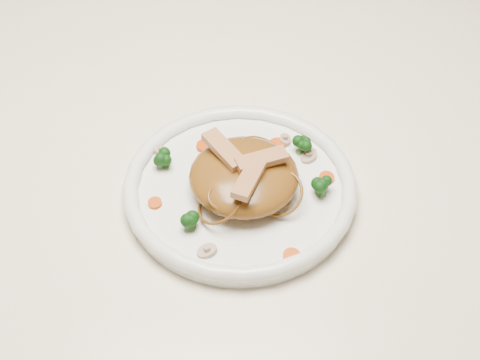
{
  "coord_description": "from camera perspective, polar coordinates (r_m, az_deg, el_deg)",
  "views": [
    {
      "loc": [
        0.05,
        -0.69,
        1.44
      ],
      "look_at": [
        0.07,
        -0.07,
        0.78
      ],
      "focal_mm": 53.81,
      "sensor_mm": 36.0,
      "label": 1
    }
  ],
  "objects": [
    {
      "name": "carrot_0",
      "position": [
        0.97,
        2.95,
        2.82
      ],
      "size": [
        0.03,
        0.03,
        0.0
      ],
      "primitive_type": "cylinder",
      "rotation": [
        0.0,
        0.0,
        0.34
      ],
      "color": "#DB5008",
      "rests_on": "plate"
    },
    {
      "name": "carrot_4",
      "position": [
        0.85,
        4.12,
        -6.01
      ],
      "size": [
        0.02,
        0.02,
        0.0
      ],
      "primitive_type": "cylinder",
      "rotation": [
        0.0,
        0.0,
        -0.15
      ],
      "color": "#DB5008",
      "rests_on": "plate"
    },
    {
      "name": "broccoli_3",
      "position": [
        0.91,
        6.52,
        -0.43
      ],
      "size": [
        0.03,
        0.03,
        0.03
      ],
      "primitive_type": null,
      "rotation": [
        0.0,
        0.0,
        -0.13
      ],
      "color": "#0C380B",
      "rests_on": "plate"
    },
    {
      "name": "mushroom_2",
      "position": [
        0.97,
        -6.24,
        2.3
      ],
      "size": [
        0.03,
        0.03,
        0.01
      ],
      "primitive_type": "cylinder",
      "rotation": [
        0.0,
        0.0,
        -0.5
      ],
      "color": "#C8B196",
      "rests_on": "plate"
    },
    {
      "name": "plate",
      "position": [
        0.93,
        0.0,
        -0.93
      ],
      "size": [
        0.36,
        0.36,
        0.02
      ],
      "primitive_type": "cylinder",
      "rotation": [
        0.0,
        0.0,
        0.25
      ],
      "color": "white",
      "rests_on": "table"
    },
    {
      "name": "table",
      "position": [
        1.05,
        -3.68,
        -2.0
      ],
      "size": [
        1.2,
        0.8,
        0.75
      ],
      "color": "white",
      "rests_on": "ground"
    },
    {
      "name": "mushroom_0",
      "position": [
        0.85,
        -2.64,
        -5.64
      ],
      "size": [
        0.03,
        0.03,
        0.01
      ],
      "primitive_type": "cylinder",
      "rotation": [
        0.0,
        0.0,
        0.39
      ],
      "color": "#C8B196",
      "rests_on": "plate"
    },
    {
      "name": "carrot_1",
      "position": [
        0.9,
        -6.77,
        -1.83
      ],
      "size": [
        0.02,
        0.02,
        0.0
      ],
      "primitive_type": "cylinder",
      "rotation": [
        0.0,
        0.0,
        0.05
      ],
      "color": "#DB5008",
      "rests_on": "plate"
    },
    {
      "name": "carrot_3",
      "position": [
        0.97,
        -2.82,
        2.69
      ],
      "size": [
        0.02,
        0.02,
        0.0
      ],
      "primitive_type": "cylinder",
      "rotation": [
        0.0,
        0.0,
        0.05
      ],
      "color": "#DB5008",
      "rests_on": "plate"
    },
    {
      "name": "mushroom_3",
      "position": [
        0.98,
        3.59,
        3.19
      ],
      "size": [
        0.02,
        0.02,
        0.01
      ],
      "primitive_type": "cylinder",
      "rotation": [
        0.0,
        0.0,
        1.56
      ],
      "color": "#C8B196",
      "rests_on": "plate"
    },
    {
      "name": "chicken_a",
      "position": [
        0.88,
        1.72,
        1.64
      ],
      "size": [
        0.07,
        0.04,
        0.01
      ],
      "primitive_type": "cube",
      "rotation": [
        0.0,
        0.0,
        0.37
      ],
      "color": "tan",
      "rests_on": "noodle_mound"
    },
    {
      "name": "mushroom_1",
      "position": [
        0.96,
        5.48,
        1.89
      ],
      "size": [
        0.04,
        0.04,
        0.01
      ],
      "primitive_type": "cylinder",
      "rotation": [
        0.0,
        0.0,
        0.85
      ],
      "color": "#C8B196",
      "rests_on": "plate"
    },
    {
      "name": "noodle_mound",
      "position": [
        0.9,
        0.31,
        0.31
      ],
      "size": [
        0.15,
        0.15,
        0.04
      ],
      "primitive_type": "ellipsoid",
      "rotation": [
        0.0,
        0.0,
        -0.12
      ],
      "color": "brown",
      "rests_on": "plate"
    },
    {
      "name": "broccoli_2",
      "position": [
        0.87,
        -4.01,
        -3.17
      ],
      "size": [
        0.03,
        0.03,
        0.03
      ],
      "primitive_type": null,
      "rotation": [
        0.0,
        0.0,
        0.04
      ],
      "color": "#0C380B",
      "rests_on": "plate"
    },
    {
      "name": "carrot_2",
      "position": [
        0.93,
        6.88,
        0.18
      ],
      "size": [
        0.03,
        0.03,
        0.0
      ],
      "primitive_type": "cylinder",
      "rotation": [
        0.0,
        0.0,
        -0.43
      ],
      "color": "#DB5008",
      "rests_on": "plate"
    },
    {
      "name": "chicken_c",
      "position": [
        0.86,
        0.75,
        0.13
      ],
      "size": [
        0.05,
        0.07,
        0.01
      ],
      "primitive_type": "cube",
      "rotation": [
        0.0,
        0.0,
        4.31
      ],
      "color": "tan",
      "rests_on": "noodle_mound"
    },
    {
      "name": "chicken_b",
      "position": [
        0.89,
        -1.28,
        2.43
      ],
      "size": [
        0.06,
        0.07,
        0.01
      ],
      "primitive_type": "cube",
      "rotation": [
        0.0,
        0.0,
        2.18
      ],
      "color": "tan",
      "rests_on": "noodle_mound"
    },
    {
      "name": "broccoli_1",
      "position": [
        0.94,
        -6.01,
        1.78
      ],
      "size": [
        0.03,
        0.03,
        0.03
      ],
      "primitive_type": null,
      "rotation": [
        0.0,
        0.0,
        0.2
      ],
      "color": "#0C380B",
      "rests_on": "plate"
    },
    {
      "name": "broccoli_0",
      "position": [
        0.96,
        4.88,
        2.83
      ],
      "size": [
        0.03,
        0.03,
        0.03
      ],
      "primitive_type": null,
      "rotation": [
        0.0,
        0.0,
        -0.24
      ],
      "color": "#0C380B",
      "rests_on": "plate"
    }
  ]
}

